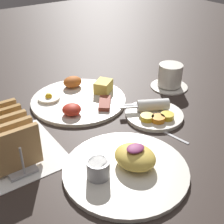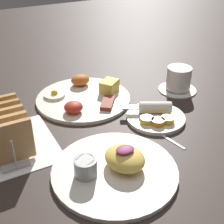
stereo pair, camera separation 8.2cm
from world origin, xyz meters
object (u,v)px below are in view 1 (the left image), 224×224
object	(u,v)px
toast_rack	(7,137)
plate_breakfast	(79,98)
coffee_cup	(170,77)
plate_condiments	(154,113)
plate_foreground	(126,166)

from	to	relation	value
toast_rack	plate_breakfast	bearing A→B (deg)	27.58
plate_breakfast	toast_rack	bearing A→B (deg)	-152.42
toast_rack	coffee_cup	world-z (taller)	toast_rack
plate_condiments	coffee_cup	bearing A→B (deg)	33.90
plate_breakfast	plate_condiments	world-z (taller)	plate_breakfast
toast_rack	coffee_cup	xyz separation A→B (m)	(0.55, 0.05, -0.02)
toast_rack	coffee_cup	bearing A→B (deg)	5.14
plate_condiments	toast_rack	world-z (taller)	toast_rack
plate_foreground	coffee_cup	world-z (taller)	coffee_cup
plate_condiments	toast_rack	xyz separation A→B (m)	(-0.38, 0.06, 0.04)
plate_foreground	plate_breakfast	bearing A→B (deg)	77.19
plate_foreground	toast_rack	size ratio (longest dim) A/B	1.50
coffee_cup	plate_foreground	bearing A→B (deg)	-146.13
plate_breakfast	coffee_cup	world-z (taller)	coffee_cup
plate_foreground	coffee_cup	size ratio (longest dim) A/B	2.25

